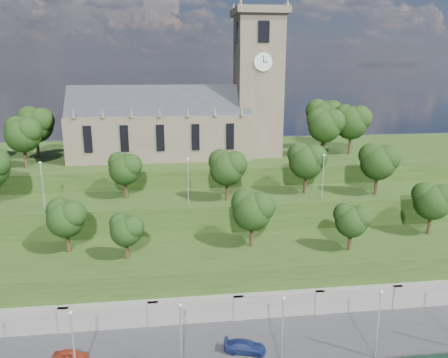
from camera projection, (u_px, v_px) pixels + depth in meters
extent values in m
cube|color=#2D2D30|center=(200.00, 358.00, 46.81)|extent=(160.00, 12.00, 2.00)
cube|color=slate|center=(196.00, 315.00, 52.19)|extent=(160.00, 2.00, 5.00)
cube|color=slate|center=(65.00, 328.00, 49.59)|extent=(1.20, 0.60, 5.00)
cube|color=slate|center=(154.00, 322.00, 50.81)|extent=(1.20, 0.60, 5.00)
cube|color=slate|center=(238.00, 316.00, 52.03)|extent=(1.20, 0.60, 5.00)
cube|color=slate|center=(319.00, 310.00, 53.26)|extent=(1.20, 0.60, 5.00)
cube|color=slate|center=(396.00, 304.00, 54.48)|extent=(1.20, 0.60, 5.00)
cube|color=#233B13|center=(193.00, 280.00, 57.57)|extent=(160.00, 12.00, 8.00)
cube|color=#233B13|center=(189.00, 235.00, 67.62)|extent=(160.00, 10.00, 12.00)
cube|color=#233B13|center=(183.00, 189.00, 87.40)|extent=(160.00, 32.00, 15.00)
cube|color=brown|center=(161.00, 135.00, 80.17)|extent=(32.00, 12.00, 8.00)
cube|color=#25282D|center=(160.00, 113.00, 79.16)|extent=(32.00, 10.18, 10.18)
cone|color=brown|center=(73.00, 113.00, 71.46)|extent=(0.70, 0.70, 1.80)
cone|color=brown|center=(102.00, 112.00, 72.04)|extent=(0.70, 0.70, 1.80)
cone|color=brown|center=(131.00, 112.00, 72.61)|extent=(0.70, 0.70, 1.80)
cone|color=brown|center=(159.00, 112.00, 73.18)|extent=(0.70, 0.70, 1.80)
cone|color=brown|center=(187.00, 111.00, 73.75)|extent=(0.70, 0.70, 1.80)
cone|color=brown|center=(215.00, 111.00, 74.32)|extent=(0.70, 0.70, 1.80)
cone|color=brown|center=(242.00, 111.00, 74.89)|extent=(0.70, 0.70, 1.80)
cube|color=black|center=(88.00, 139.00, 72.74)|extent=(1.40, 0.25, 4.50)
cube|color=black|center=(124.00, 138.00, 73.48)|extent=(1.40, 0.25, 4.50)
cube|color=black|center=(160.00, 138.00, 74.21)|extent=(1.40, 0.25, 4.50)
cube|color=black|center=(196.00, 137.00, 74.95)|extent=(1.40, 0.25, 4.50)
cube|color=black|center=(230.00, 136.00, 75.68)|extent=(1.40, 0.25, 4.50)
cube|color=brown|center=(258.00, 87.00, 80.23)|extent=(8.00, 8.00, 25.00)
cube|color=brown|center=(259.00, 12.00, 76.93)|extent=(9.20, 9.20, 1.20)
cone|color=brown|center=(241.00, 1.00, 72.30)|extent=(0.80, 0.80, 1.60)
cone|color=brown|center=(234.00, 7.00, 79.98)|extent=(0.80, 0.80, 1.60)
cone|color=brown|center=(288.00, 2.00, 73.28)|extent=(0.80, 0.80, 1.60)
cone|color=brown|center=(276.00, 8.00, 80.96)|extent=(0.80, 0.80, 1.60)
cube|color=black|center=(264.00, 31.00, 73.92)|extent=(2.00, 0.25, 3.50)
cube|color=black|center=(254.00, 35.00, 81.75)|extent=(2.00, 0.25, 3.50)
cube|color=black|center=(236.00, 33.00, 77.34)|extent=(0.25, 2.00, 3.50)
cube|color=black|center=(281.00, 33.00, 78.34)|extent=(0.25, 2.00, 3.50)
cylinder|color=white|center=(263.00, 62.00, 75.14)|extent=(3.20, 0.30, 3.20)
cylinder|color=white|center=(280.00, 62.00, 79.60)|extent=(0.30, 3.20, 3.20)
cube|color=black|center=(263.00, 59.00, 74.84)|extent=(0.12, 0.05, 1.10)
cube|color=black|center=(266.00, 62.00, 75.02)|extent=(0.80, 0.05, 0.12)
cylinder|color=#322213|center=(68.00, 241.00, 56.15)|extent=(0.50, 0.50, 3.09)
sphere|color=black|center=(66.00, 219.00, 55.40)|extent=(4.81, 4.81, 4.81)
sphere|color=black|center=(73.00, 214.00, 54.87)|extent=(3.60, 3.60, 3.60)
sphere|color=black|center=(60.00, 211.00, 55.63)|extent=(3.36, 3.36, 3.36)
cylinder|color=#322213|center=(127.00, 249.00, 54.28)|extent=(0.47, 0.47, 2.54)
sphere|color=black|center=(126.00, 231.00, 53.67)|extent=(3.94, 3.94, 3.94)
sphere|color=black|center=(132.00, 227.00, 53.23)|extent=(2.96, 2.96, 2.96)
sphere|color=black|center=(120.00, 224.00, 53.86)|extent=(2.76, 2.76, 2.76)
cylinder|color=#322213|center=(252.00, 234.00, 58.08)|extent=(0.51, 0.51, 3.33)
sphere|color=black|center=(252.00, 211.00, 57.27)|extent=(5.18, 5.18, 5.18)
sphere|color=black|center=(261.00, 206.00, 56.70)|extent=(3.89, 3.89, 3.89)
sphere|color=black|center=(245.00, 202.00, 57.52)|extent=(3.63, 3.63, 3.63)
cylinder|color=#322213|center=(350.00, 240.00, 56.80)|extent=(0.48, 0.48, 2.72)
sphere|color=black|center=(351.00, 221.00, 56.14)|extent=(4.23, 4.23, 4.23)
sphere|color=black|center=(359.00, 217.00, 55.67)|extent=(3.17, 3.17, 3.17)
sphere|color=black|center=(345.00, 214.00, 56.34)|extent=(2.96, 2.96, 2.96)
cylinder|color=#322213|center=(429.00, 223.00, 62.23)|extent=(0.50, 0.50, 3.25)
sphere|color=black|center=(432.00, 202.00, 61.44)|extent=(5.05, 5.05, 5.05)
sphere|color=black|center=(441.00, 198.00, 60.88)|extent=(3.79, 3.79, 3.79)
sphere|color=black|center=(424.00, 194.00, 61.68)|extent=(3.54, 3.54, 3.54)
cylinder|color=#322213|center=(126.00, 188.00, 65.56)|extent=(0.49, 0.49, 3.02)
sphere|color=black|center=(125.00, 170.00, 64.82)|extent=(4.69, 4.69, 4.69)
sphere|color=black|center=(131.00, 166.00, 64.31)|extent=(3.52, 3.52, 3.52)
sphere|color=black|center=(119.00, 163.00, 65.05)|extent=(3.28, 3.28, 3.28)
cylinder|color=#322213|center=(227.00, 190.00, 64.48)|extent=(0.51, 0.51, 3.28)
sphere|color=black|center=(227.00, 169.00, 63.68)|extent=(5.11, 5.11, 5.11)
sphere|color=black|center=(234.00, 164.00, 63.12)|extent=(3.83, 3.83, 3.83)
sphere|color=black|center=(220.00, 161.00, 63.92)|extent=(3.58, 3.58, 3.58)
cylinder|color=#322213|center=(305.00, 183.00, 67.92)|extent=(0.51, 0.51, 3.44)
sphere|color=black|center=(306.00, 162.00, 67.08)|extent=(5.36, 5.36, 5.36)
sphere|color=black|center=(314.00, 157.00, 66.49)|extent=(4.02, 4.02, 4.02)
sphere|color=black|center=(299.00, 154.00, 67.34)|extent=(3.75, 3.75, 3.75)
cylinder|color=#322213|center=(376.00, 184.00, 67.31)|extent=(0.51, 0.51, 3.44)
sphere|color=black|center=(378.00, 163.00, 66.47)|extent=(5.36, 5.36, 5.36)
sphere|color=black|center=(387.00, 158.00, 65.88)|extent=(4.02, 4.02, 4.02)
sphere|color=black|center=(371.00, 155.00, 66.73)|extent=(3.75, 3.75, 3.75)
cylinder|color=#322213|center=(38.00, 147.00, 79.85)|extent=(0.54, 0.54, 4.02)
sphere|color=black|center=(35.00, 126.00, 78.87)|extent=(6.25, 6.25, 6.25)
sphere|color=black|center=(41.00, 121.00, 78.18)|extent=(4.69, 4.69, 4.69)
sphere|color=black|center=(30.00, 118.00, 79.17)|extent=(4.37, 4.37, 4.37)
cylinder|color=#322213|center=(25.00, 156.00, 72.24)|extent=(0.52, 0.52, 3.64)
sphere|color=black|center=(23.00, 135.00, 71.35)|extent=(5.66, 5.66, 5.66)
sphere|color=black|center=(28.00, 131.00, 70.73)|extent=(4.25, 4.25, 4.25)
sphere|color=black|center=(17.00, 128.00, 71.62)|extent=(3.96, 3.96, 3.96)
cylinder|color=#322213|center=(324.00, 146.00, 80.50)|extent=(0.53, 0.53, 3.87)
sphere|color=black|center=(325.00, 126.00, 79.55)|extent=(6.02, 6.02, 6.02)
sphere|color=black|center=(333.00, 122.00, 78.89)|extent=(4.52, 4.52, 4.52)
sphere|color=black|center=(318.00, 119.00, 79.84)|extent=(4.22, 4.22, 4.22)
cylinder|color=#322213|center=(323.00, 138.00, 88.45)|extent=(0.55, 0.55, 4.29)
sphere|color=black|center=(324.00, 118.00, 87.41)|extent=(6.67, 6.67, 6.67)
sphere|color=black|center=(332.00, 113.00, 86.68)|extent=(5.00, 5.00, 5.00)
sphere|color=black|center=(317.00, 111.00, 87.73)|extent=(4.67, 4.67, 4.67)
cylinder|color=#322213|center=(350.00, 143.00, 83.11)|extent=(0.54, 0.54, 4.05)
sphere|color=black|center=(351.00, 123.00, 82.13)|extent=(6.30, 6.30, 6.30)
sphere|color=black|center=(359.00, 118.00, 81.44)|extent=(4.72, 4.72, 4.72)
sphere|color=black|center=(344.00, 116.00, 82.43)|extent=(4.41, 4.41, 4.41)
cylinder|color=#B2B2B7|center=(74.00, 349.00, 40.79)|extent=(0.16, 0.16, 7.42)
sphere|color=silver|center=(70.00, 313.00, 39.83)|extent=(0.36, 0.36, 0.36)
cylinder|color=#B2B2B7|center=(181.00, 341.00, 42.02)|extent=(0.16, 0.16, 7.42)
sphere|color=silver|center=(180.00, 305.00, 41.05)|extent=(0.36, 0.36, 0.36)
cylinder|color=#B2B2B7|center=(282.00, 333.00, 43.24)|extent=(0.16, 0.16, 7.42)
sphere|color=silver|center=(284.00, 298.00, 42.27)|extent=(0.36, 0.36, 0.36)
cylinder|color=#B2B2B7|center=(378.00, 326.00, 44.46)|extent=(0.16, 0.16, 7.42)
sphere|color=silver|center=(381.00, 292.00, 43.50)|extent=(0.36, 0.36, 0.36)
cylinder|color=#B2B2B7|center=(43.00, 187.00, 59.96)|extent=(0.16, 0.16, 6.53)
sphere|color=silver|center=(40.00, 163.00, 59.11)|extent=(0.36, 0.36, 0.36)
cylinder|color=#B2B2B7|center=(188.00, 182.00, 62.41)|extent=(0.16, 0.16, 6.53)
sphere|color=silver|center=(188.00, 159.00, 61.55)|extent=(0.36, 0.36, 0.36)
cylinder|color=#B2B2B7|center=(323.00, 178.00, 64.86)|extent=(0.16, 0.16, 6.53)
sphere|color=silver|center=(324.00, 155.00, 64.00)|extent=(0.36, 0.36, 0.36)
imported|color=maroon|center=(71.00, 356.00, 44.72)|extent=(3.67, 1.90, 1.19)
imported|color=navy|center=(245.00, 346.00, 46.09)|extent=(4.73, 2.85, 1.28)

